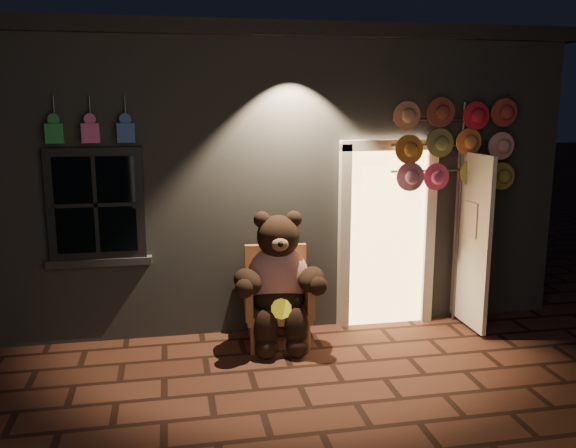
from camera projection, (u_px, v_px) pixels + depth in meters
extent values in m
plane|color=#542D20|center=(300.00, 386.00, 5.71)|extent=(60.00, 60.00, 0.00)
cube|color=slate|center=(245.00, 166.00, 9.22)|extent=(7.00, 5.00, 3.30)
cube|color=black|center=(243.00, 48.00, 8.88)|extent=(7.30, 5.30, 0.16)
cube|color=black|center=(96.00, 204.00, 6.44)|extent=(1.00, 0.10, 1.20)
cube|color=black|center=(96.00, 205.00, 6.41)|extent=(0.82, 0.06, 1.02)
cube|color=slate|center=(100.00, 262.00, 6.57)|extent=(1.10, 0.14, 0.08)
cube|color=#E9B569|center=(386.00, 237.00, 7.17)|extent=(0.92, 0.10, 2.10)
cube|color=beige|center=(344.00, 240.00, 7.04)|extent=(0.12, 0.12, 2.20)
cube|color=beige|center=(428.00, 236.00, 7.23)|extent=(0.12, 0.12, 2.20)
cube|color=beige|center=(390.00, 145.00, 6.92)|extent=(1.16, 0.12, 0.12)
cube|color=beige|center=(472.00, 241.00, 6.98)|extent=(0.05, 0.80, 2.00)
cube|color=#268C41|center=(55.00, 133.00, 6.15)|extent=(0.18, 0.07, 0.20)
cylinder|color=#59595E|center=(54.00, 108.00, 6.16)|extent=(0.02, 0.02, 0.25)
cube|color=#CE5499|center=(91.00, 133.00, 6.22)|extent=(0.18, 0.07, 0.20)
cylinder|color=#59595E|center=(90.00, 108.00, 6.23)|extent=(0.02, 0.02, 0.25)
cube|color=#2F54A7|center=(126.00, 133.00, 6.28)|extent=(0.18, 0.07, 0.20)
cylinder|color=#59595E|center=(125.00, 108.00, 6.29)|extent=(0.02, 0.02, 0.25)
cube|color=#9F653D|center=(278.00, 312.00, 6.65)|extent=(0.74, 0.69, 0.10)
cube|color=#9F653D|center=(276.00, 274.00, 6.86)|extent=(0.69, 0.14, 0.69)
cube|color=#9F653D|center=(248.00, 296.00, 6.55)|extent=(0.13, 0.59, 0.39)
cube|color=#9F653D|center=(308.00, 294.00, 6.62)|extent=(0.13, 0.59, 0.39)
cylinder|color=#9F653D|center=(253.00, 340.00, 6.39)|extent=(0.05, 0.05, 0.31)
cylinder|color=#9F653D|center=(308.00, 338.00, 6.45)|extent=(0.05, 0.05, 0.31)
cylinder|color=#9F653D|center=(250.00, 322.00, 6.92)|extent=(0.05, 0.05, 0.31)
cylinder|color=#9F653D|center=(301.00, 320.00, 6.99)|extent=(0.05, 0.05, 0.31)
ellipsoid|color=#B21713|center=(278.00, 277.00, 6.62)|extent=(0.72, 0.60, 0.71)
ellipsoid|color=black|center=(279.00, 298.00, 6.58)|extent=(0.60, 0.52, 0.33)
sphere|color=black|center=(278.00, 236.00, 6.48)|extent=(0.50, 0.50, 0.46)
sphere|color=black|center=(262.00, 220.00, 6.46)|extent=(0.18, 0.18, 0.18)
sphere|color=black|center=(294.00, 219.00, 6.49)|extent=(0.18, 0.18, 0.18)
ellipsoid|color=brown|center=(280.00, 245.00, 6.28)|extent=(0.19, 0.14, 0.14)
ellipsoid|color=black|center=(248.00, 281.00, 6.37)|extent=(0.37, 0.52, 0.26)
ellipsoid|color=black|center=(312.00, 279.00, 6.44)|extent=(0.43, 0.53, 0.26)
ellipsoid|color=black|center=(266.00, 329.00, 6.32)|extent=(0.26, 0.26, 0.44)
ellipsoid|color=black|center=(296.00, 328.00, 6.36)|extent=(0.26, 0.26, 0.44)
sphere|color=black|center=(267.00, 348.00, 6.30)|extent=(0.24, 0.24, 0.24)
sphere|color=black|center=(297.00, 347.00, 6.34)|extent=(0.24, 0.24, 0.24)
cylinder|color=yellow|center=(281.00, 309.00, 6.30)|extent=(0.23, 0.11, 0.21)
cylinder|color=#59595E|center=(459.00, 215.00, 7.19)|extent=(0.04, 0.04, 2.61)
cylinder|color=#59595E|center=(441.00, 120.00, 6.90)|extent=(1.16, 0.03, 0.03)
cylinder|color=#59595E|center=(440.00, 145.00, 6.95)|extent=(1.16, 0.03, 0.03)
cylinder|color=#59595E|center=(439.00, 171.00, 7.01)|extent=(1.16, 0.03, 0.03)
cylinder|color=tan|center=(408.00, 115.00, 6.75)|extent=(0.33, 0.11, 0.33)
cylinder|color=brown|center=(442.00, 115.00, 6.79)|extent=(0.33, 0.11, 0.33)
cylinder|color=red|center=(475.00, 115.00, 6.84)|extent=(0.33, 0.11, 0.33)
cylinder|color=#AF3C30|center=(504.00, 115.00, 6.97)|extent=(0.33, 0.11, 0.33)
cylinder|color=orange|center=(408.00, 146.00, 6.79)|extent=(0.33, 0.11, 0.33)
cylinder|color=olive|center=(442.00, 146.00, 6.83)|extent=(0.33, 0.11, 0.33)
cylinder|color=#E78342|center=(471.00, 145.00, 6.96)|extent=(0.33, 0.11, 0.33)
cylinder|color=#FFA6A5|center=(503.00, 145.00, 7.01)|extent=(0.33, 0.11, 0.33)
cylinder|color=#C56D85|center=(408.00, 177.00, 6.83)|extent=(0.33, 0.11, 0.33)
cylinder|color=#C24479|center=(438.00, 175.00, 6.96)|extent=(0.33, 0.11, 0.33)
cylinder|color=#D1C556|center=(470.00, 175.00, 7.00)|extent=(0.33, 0.11, 0.33)
cylinder|color=#AE9B34|center=(502.00, 174.00, 7.04)|extent=(0.33, 0.11, 0.33)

